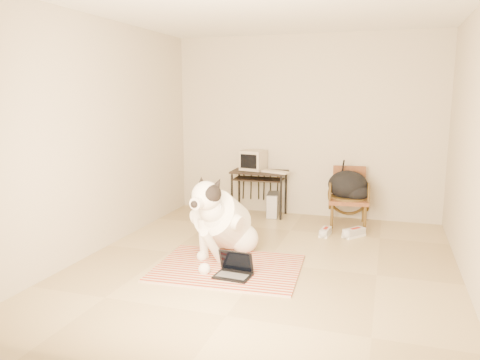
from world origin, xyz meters
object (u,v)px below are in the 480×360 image
at_px(computer_desk, 259,177).
at_px(rattan_chair, 349,196).
at_px(crt_monitor, 253,160).
at_px(pc_tower, 273,205).
at_px(laptop, 234,270).
at_px(backpack, 349,186).
at_px(dog, 223,222).

relative_size(computer_desk, rattan_chair, 1.03).
height_order(computer_desk, crt_monitor, crt_monitor).
distance_m(crt_monitor, pc_tower, 0.74).
xyz_separation_m(pc_tower, rattan_chair, (1.13, -0.10, 0.23)).
bearing_deg(laptop, crt_monitor, 102.03).
height_order(crt_monitor, pc_tower, crt_monitor).
distance_m(computer_desk, rattan_chair, 1.36).
relative_size(laptop, crt_monitor, 0.97).
distance_m(laptop, pc_tower, 2.49).
height_order(computer_desk, backpack, backpack).
bearing_deg(backpack, dog, -125.84).
xyz_separation_m(computer_desk, pc_tower, (0.22, 0.01, -0.41)).
bearing_deg(computer_desk, dog, -87.13).
height_order(crt_monitor, backpack, crt_monitor).
height_order(dog, pc_tower, dog).
bearing_deg(laptop, pc_tower, 94.84).
relative_size(laptop, pc_tower, 0.94).
relative_size(dog, backpack, 2.42).
distance_m(dog, backpack, 2.16).
relative_size(crt_monitor, pc_tower, 0.96).
bearing_deg(rattan_chair, crt_monitor, 173.14).
relative_size(dog, rattan_chair, 1.72).
xyz_separation_m(laptop, computer_desk, (-0.43, 2.48, 0.51)).
height_order(laptop, crt_monitor, crt_monitor).
bearing_deg(pc_tower, laptop, -85.16).
xyz_separation_m(dog, crt_monitor, (-0.21, 1.97, 0.44)).
distance_m(crt_monitor, backpack, 1.51).
bearing_deg(crt_monitor, laptop, -77.97).
bearing_deg(rattan_chair, backpack, -80.57).
bearing_deg(computer_desk, rattan_chair, -4.02).
xyz_separation_m(computer_desk, crt_monitor, (-0.12, 0.08, 0.25)).
bearing_deg(crt_monitor, rattan_chair, -6.86).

